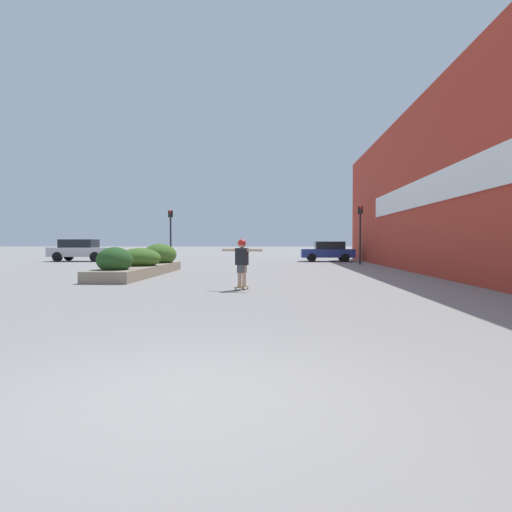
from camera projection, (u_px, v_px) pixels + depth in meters
The scene contains 9 objects.
ground_plane at pixel (184, 397), 4.13m from camera, with size 300.00×300.00×0.00m, color gray.
building_wall_right at pixel (444, 178), 18.13m from camera, with size 0.67×40.55×7.93m.
planter_box at pixel (143, 263), 19.76m from camera, with size 1.81×8.48×1.34m.
skateboard at pixel (242, 287), 13.51m from camera, with size 0.43×0.67×0.09m.
skateboarder at pixel (242, 258), 13.48m from camera, with size 1.24×0.59×1.41m.
car_leftmost at pixel (328, 251), 33.58m from camera, with size 3.84×1.84×1.47m.
car_center_left at pixel (81, 250), 33.93m from camera, with size 4.48×2.04×1.63m.
traffic_light_left at pixel (171, 227), 30.16m from camera, with size 0.28×0.30×3.52m.
traffic_light_right at pixel (360, 225), 28.72m from camera, with size 0.28×0.30×3.67m.
Camera 1 is at (0.84, -4.06, 1.40)m, focal length 32.00 mm.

